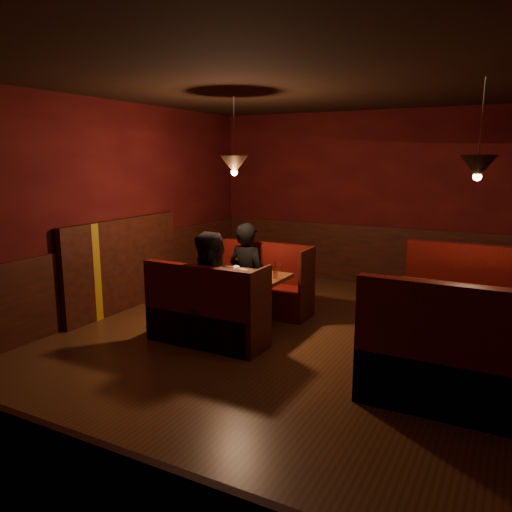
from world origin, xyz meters
The scene contains 9 objects.
room centered at (-0.28, 0.05, 1.05)m, with size 6.02×7.02×2.92m.
main_table centered at (-1.13, 0.49, 0.53)m, with size 1.29×0.78×0.90m.
main_bench_far centered at (-1.12, 1.22, 0.31)m, with size 1.42×0.51×0.97m.
main_bench_near centered at (-1.12, -0.24, 0.31)m, with size 1.42×0.51×0.97m.
second_table centered at (1.59, 0.33, 0.61)m, with size 1.46×0.94×0.83m.
second_bench_far centered at (1.62, 1.20, 0.37)m, with size 1.62×0.61×1.16m.
second_bench_near centered at (1.62, -0.55, 0.37)m, with size 1.62×0.61×1.16m.
diner_a centered at (-1.31, 1.10, 0.81)m, with size 0.59×0.39×1.62m, color black.
diner_b centered at (-1.06, -0.14, 0.83)m, with size 0.81×0.63×1.66m, color black.
Camera 1 is at (1.98, -4.79, 2.13)m, focal length 35.00 mm.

